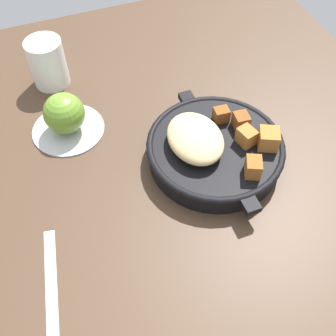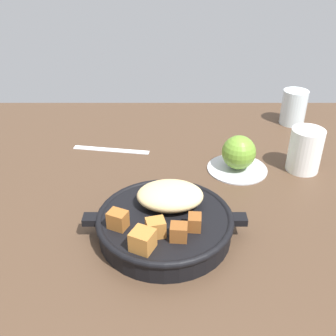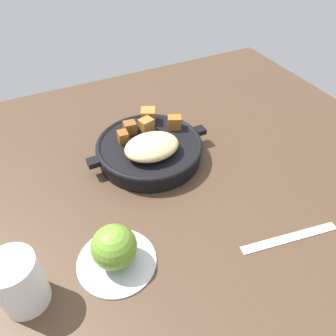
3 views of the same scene
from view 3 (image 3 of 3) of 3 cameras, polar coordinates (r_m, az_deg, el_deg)
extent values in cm
cube|color=#473323|center=(68.74, 2.39, -3.55)|extent=(108.01, 100.57, 2.40)
cylinder|color=black|center=(72.94, -3.14, 2.98)|extent=(22.17, 22.17, 3.92)
torus|color=black|center=(71.91, -3.19, 4.00)|extent=(22.93, 22.93, 1.20)
cube|color=black|center=(69.43, -12.50, 0.96)|extent=(2.64, 2.40, 1.20)
cube|color=black|center=(76.63, 5.30, 6.34)|extent=(2.64, 2.40, 1.20)
ellipsoid|color=#DBBC7F|center=(67.85, -2.78, 3.67)|extent=(11.36, 8.70, 3.74)
cube|color=#A86B2D|center=(74.79, -3.73, 7.33)|extent=(3.36, 3.02, 2.86)
cube|color=brown|center=(74.52, -6.49, 6.87)|extent=(2.81, 2.57, 2.61)
cube|color=#935623|center=(75.37, 1.10, 7.75)|extent=(3.63, 3.35, 2.92)
cube|color=#A86B2D|center=(77.59, -3.38, 8.89)|extent=(4.27, 4.23, 3.15)
cube|color=brown|center=(72.05, -7.67, 5.28)|extent=(2.25, 2.62, 2.47)
cylinder|color=#B7BABF|center=(56.99, -8.73, -15.39)|extent=(12.96, 12.96, 0.60)
sphere|color=olive|center=(53.75, -9.16, -13.14)|extent=(7.25, 7.25, 7.25)
cube|color=silver|center=(62.77, 20.03, -11.07)|extent=(18.26, 4.49, 0.36)
cylinder|color=white|center=(53.63, -24.08, -17.39)|extent=(6.91, 6.91, 9.44)
camera|label=1|loc=(0.67, 50.25, 37.45)|focal=44.35mm
camera|label=2|loc=(1.07, -19.23, 38.48)|focal=42.33mm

